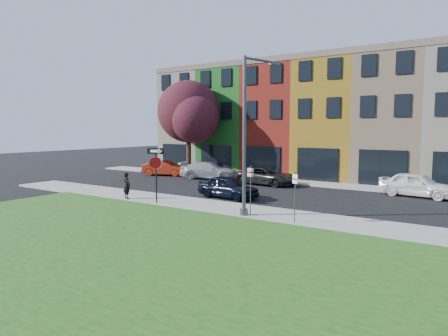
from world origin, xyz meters
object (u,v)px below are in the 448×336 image
Objects in this scene: man at (127,186)px; sedan_near at (228,187)px; stop_sign at (156,164)px; street_lamp at (247,136)px.

sedan_near is at bearing -124.36° from man.
stop_sign is at bearing 158.60° from sedan_near.
sedan_near is at bearing 148.56° from street_lamp.
street_lamp is at bearing -13.16° from stop_sign.
street_lamp reaches higher than stop_sign.
sedan_near is (2.21, 4.13, -1.65)m from stop_sign.
stop_sign is 4.97m from sedan_near.
man is 0.21× the size of street_lamp.
sedan_near is at bearing 46.82° from stop_sign.
street_lamp reaches higher than sedan_near.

